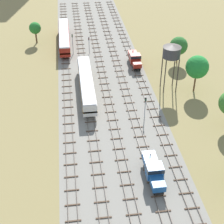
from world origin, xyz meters
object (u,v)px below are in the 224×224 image
object	(u,v)px
passenger_coach_left_near	(86,83)
signal_post_nearest	(145,104)
signal_post_near	(73,41)
passenger_coach_far_left_midfar	(64,36)
water_tower	(172,52)
signal_post_mid	(89,43)
shunter_loco_centre_right_mid	(135,58)
shunter_loco_centre_nearest	(154,170)

from	to	relation	value
passenger_coach_left_near	signal_post_nearest	xyz separation A→B (m)	(11.26, -11.01, 0.56)
passenger_coach_left_near	signal_post_near	distance (m)	21.62
signal_post_nearest	signal_post_near	world-z (taller)	signal_post_near
passenger_coach_far_left_midfar	water_tower	distance (m)	37.77
passenger_coach_far_left_midfar	signal_post_mid	world-z (taller)	signal_post_mid
shunter_loco_centre_right_mid	passenger_coach_far_left_midfar	world-z (taller)	passenger_coach_far_left_midfar
passenger_coach_left_near	shunter_loco_centre_right_mid	distance (m)	18.32
passenger_coach_far_left_midfar	signal_post_nearest	bearing A→B (deg)	-68.06
signal_post_near	signal_post_mid	bearing A→B (deg)	-2.17
passenger_coach_left_near	signal_post_nearest	size ratio (longest dim) A/B	4.44
shunter_loco_centre_right_mid	signal_post_near	world-z (taller)	signal_post_near
passenger_coach_left_near	passenger_coach_far_left_midfar	bearing A→B (deg)	99.10
water_tower	signal_post_near	world-z (taller)	water_tower
passenger_coach_far_left_midfar	signal_post_nearest	world-z (taller)	signal_post_nearest
signal_post_nearest	shunter_loco_centre_nearest	bearing A→B (deg)	-97.32
signal_post_near	signal_post_mid	distance (m)	4.55
water_tower	shunter_loco_centre_right_mid	bearing A→B (deg)	113.16
passenger_coach_far_left_midfar	signal_post_near	world-z (taller)	signal_post_near
water_tower	signal_post_near	size ratio (longest dim) A/B	1.88
shunter_loco_centre_nearest	passenger_coach_left_near	world-z (taller)	passenger_coach_left_near
shunter_loco_centre_right_mid	signal_post_nearest	bearing A→B (deg)	-95.51
signal_post_nearest	signal_post_mid	distance (m)	33.54
shunter_loco_centre_nearest	signal_post_mid	distance (m)	50.31
passenger_coach_far_left_midfar	passenger_coach_left_near	bearing A→B (deg)	-80.90
signal_post_near	signal_post_nearest	bearing A→B (deg)	-67.41
passenger_coach_left_near	signal_post_mid	xyz separation A→B (m)	(2.25, 21.30, 0.53)
passenger_coach_left_near	signal_post_nearest	world-z (taller)	signal_post_nearest
shunter_loco_centre_nearest	water_tower	size ratio (longest dim) A/B	0.76
shunter_loco_centre_nearest	signal_post_mid	xyz separation A→B (m)	(-6.76, 49.85, 1.14)
shunter_loco_centre_nearest	signal_post_nearest	distance (m)	17.72
passenger_coach_far_left_midfar	water_tower	size ratio (longest dim) A/B	1.97
passenger_coach_left_near	signal_post_near	xyz separation A→B (m)	(-2.25, 21.47, 1.14)
shunter_loco_centre_right_mid	signal_post_near	xyz separation A→B (m)	(-15.76, 9.12, 1.74)
shunter_loco_centre_nearest	shunter_loco_centre_right_mid	size ratio (longest dim) A/B	1.00
passenger_coach_left_near	signal_post_nearest	distance (m)	15.75
shunter_loco_centre_right_mid	water_tower	bearing A→B (deg)	-66.84
water_tower	passenger_coach_left_near	bearing A→B (deg)	178.22
signal_post_near	passenger_coach_far_left_midfar	bearing A→B (deg)	108.71
passenger_coach_left_near	water_tower	world-z (taller)	water_tower
signal_post_mid	signal_post_near	bearing A→B (deg)	177.83
shunter_loco_centre_nearest	shunter_loco_centre_right_mid	xyz separation A→B (m)	(4.50, 40.90, 0.00)
shunter_loco_centre_right_mid	signal_post_nearest	world-z (taller)	signal_post_nearest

